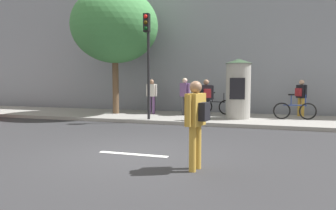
{
  "coord_description": "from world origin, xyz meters",
  "views": [
    {
      "loc": [
        2.98,
        -6.69,
        1.8
      ],
      "look_at": [
        0.28,
        2.0,
        1.07
      ],
      "focal_mm": 32.26,
      "sensor_mm": 36.0,
      "label": 1
    }
  ],
  "objects_px": {
    "poster_column": "(238,88)",
    "bicycle_upright": "(215,106)",
    "pedestrian_in_red_top": "(152,93)",
    "pedestrian_tallest": "(185,93)",
    "pedestrian_with_bag": "(301,95)",
    "bicycle_leaning": "(295,110)",
    "traffic_light": "(148,49)",
    "pedestrian_in_dark_shirt": "(196,117)",
    "street_tree": "(115,26)",
    "pedestrian_in_light_jacket": "(152,93)",
    "pedestrian_near_pole": "(206,96)"
  },
  "relations": [
    {
      "from": "street_tree",
      "to": "pedestrian_near_pole",
      "type": "distance_m",
      "value": 5.99
    },
    {
      "from": "pedestrian_near_pole",
      "to": "street_tree",
      "type": "bearing_deg",
      "value": 164.97
    },
    {
      "from": "poster_column",
      "to": "pedestrian_in_light_jacket",
      "type": "height_order",
      "value": "poster_column"
    },
    {
      "from": "pedestrian_in_light_jacket",
      "to": "pedestrian_near_pole",
      "type": "height_order",
      "value": "pedestrian_in_light_jacket"
    },
    {
      "from": "pedestrian_in_dark_shirt",
      "to": "bicycle_leaning",
      "type": "distance_m",
      "value": 8.39
    },
    {
      "from": "pedestrian_with_bag",
      "to": "bicycle_leaning",
      "type": "height_order",
      "value": "pedestrian_with_bag"
    },
    {
      "from": "poster_column",
      "to": "pedestrian_in_dark_shirt",
      "type": "distance_m",
      "value": 7.64
    },
    {
      "from": "pedestrian_in_dark_shirt",
      "to": "bicycle_upright",
      "type": "xyz_separation_m",
      "value": [
        -0.93,
        9.01,
        -0.55
      ]
    },
    {
      "from": "poster_column",
      "to": "bicycle_leaning",
      "type": "height_order",
      "value": "poster_column"
    },
    {
      "from": "bicycle_upright",
      "to": "street_tree",
      "type": "bearing_deg",
      "value": -166.57
    },
    {
      "from": "pedestrian_in_dark_shirt",
      "to": "pedestrian_in_light_jacket",
      "type": "xyz_separation_m",
      "value": [
        -4.02,
        8.28,
        0.08
      ]
    },
    {
      "from": "pedestrian_near_pole",
      "to": "bicycle_leaning",
      "type": "xyz_separation_m",
      "value": [
        3.57,
        1.39,
        -0.64
      ]
    },
    {
      "from": "street_tree",
      "to": "pedestrian_in_light_jacket",
      "type": "relative_size",
      "value": 3.59
    },
    {
      "from": "poster_column",
      "to": "pedestrian_with_bag",
      "type": "xyz_separation_m",
      "value": [
        2.72,
        1.62,
        -0.31
      ]
    },
    {
      "from": "traffic_light",
      "to": "bicycle_upright",
      "type": "relative_size",
      "value": 2.52
    },
    {
      "from": "pedestrian_tallest",
      "to": "pedestrian_near_pole",
      "type": "xyz_separation_m",
      "value": [
        1.3,
        -1.61,
        -0.05
      ]
    },
    {
      "from": "pedestrian_in_dark_shirt",
      "to": "pedestrian_near_pole",
      "type": "distance_m",
      "value": 6.63
    },
    {
      "from": "street_tree",
      "to": "pedestrian_in_dark_shirt",
      "type": "xyz_separation_m",
      "value": [
        5.79,
        -7.85,
        -3.4
      ]
    },
    {
      "from": "traffic_light",
      "to": "bicycle_upright",
      "type": "distance_m",
      "value": 4.61
    },
    {
      "from": "pedestrian_near_pole",
      "to": "poster_column",
      "type": "bearing_deg",
      "value": 41.08
    },
    {
      "from": "poster_column",
      "to": "pedestrian_with_bag",
      "type": "distance_m",
      "value": 3.18
    },
    {
      "from": "poster_column",
      "to": "pedestrian_near_pole",
      "type": "xyz_separation_m",
      "value": [
        -1.22,
        -1.06,
        -0.29
      ]
    },
    {
      "from": "poster_column",
      "to": "bicycle_upright",
      "type": "xyz_separation_m",
      "value": [
        -1.18,
        1.39,
        -0.93
      ]
    },
    {
      "from": "traffic_light",
      "to": "pedestrian_in_red_top",
      "type": "relative_size",
      "value": 2.74
    },
    {
      "from": "poster_column",
      "to": "street_tree",
      "type": "bearing_deg",
      "value": 177.8
    },
    {
      "from": "pedestrian_in_light_jacket",
      "to": "bicycle_upright",
      "type": "height_order",
      "value": "pedestrian_in_light_jacket"
    },
    {
      "from": "poster_column",
      "to": "bicycle_upright",
      "type": "bearing_deg",
      "value": 130.34
    },
    {
      "from": "pedestrian_tallest",
      "to": "pedestrian_near_pole",
      "type": "height_order",
      "value": "pedestrian_tallest"
    },
    {
      "from": "bicycle_upright",
      "to": "pedestrian_in_red_top",
      "type": "bearing_deg",
      "value": 175.18
    },
    {
      "from": "street_tree",
      "to": "bicycle_upright",
      "type": "xyz_separation_m",
      "value": [
        4.86,
        1.16,
        -3.95
      ]
    },
    {
      "from": "pedestrian_near_pole",
      "to": "traffic_light",
      "type": "bearing_deg",
      "value": -168.73
    },
    {
      "from": "street_tree",
      "to": "pedestrian_near_pole",
      "type": "relative_size",
      "value": 3.62
    },
    {
      "from": "pedestrian_tallest",
      "to": "bicycle_upright",
      "type": "xyz_separation_m",
      "value": [
        1.34,
        0.85,
        -0.69
      ]
    },
    {
      "from": "traffic_light",
      "to": "pedestrian_tallest",
      "type": "distance_m",
      "value": 3.02
    },
    {
      "from": "traffic_light",
      "to": "pedestrian_in_red_top",
      "type": "xyz_separation_m",
      "value": [
        -1.0,
        3.23,
        -1.99
      ]
    },
    {
      "from": "pedestrian_in_light_jacket",
      "to": "pedestrian_with_bag",
      "type": "xyz_separation_m",
      "value": [
        6.99,
        0.96,
        -0.01
      ]
    },
    {
      "from": "poster_column",
      "to": "pedestrian_tallest",
      "type": "height_order",
      "value": "poster_column"
    },
    {
      "from": "street_tree",
      "to": "pedestrian_tallest",
      "type": "height_order",
      "value": "street_tree"
    },
    {
      "from": "pedestrian_near_pole",
      "to": "pedestrian_in_dark_shirt",
      "type": "bearing_deg",
      "value": -81.64
    },
    {
      "from": "pedestrian_in_light_jacket",
      "to": "pedestrian_in_dark_shirt",
      "type": "bearing_deg",
      "value": -64.12
    },
    {
      "from": "pedestrian_in_red_top",
      "to": "bicycle_upright",
      "type": "bearing_deg",
      "value": -4.82
    },
    {
      "from": "poster_column",
      "to": "bicycle_leaning",
      "type": "distance_m",
      "value": 2.55
    },
    {
      "from": "pedestrian_tallest",
      "to": "pedestrian_with_bag",
      "type": "distance_m",
      "value": 5.35
    },
    {
      "from": "street_tree",
      "to": "pedestrian_tallest",
      "type": "distance_m",
      "value": 4.81
    },
    {
      "from": "street_tree",
      "to": "pedestrian_in_light_jacket",
      "type": "height_order",
      "value": "street_tree"
    },
    {
      "from": "bicycle_upright",
      "to": "pedestrian_near_pole",
      "type": "bearing_deg",
      "value": -90.86
    },
    {
      "from": "street_tree",
      "to": "pedestrian_in_red_top",
      "type": "xyz_separation_m",
      "value": [
        1.41,
        1.45,
        -3.37
      ]
    },
    {
      "from": "traffic_light",
      "to": "pedestrian_in_dark_shirt",
      "type": "height_order",
      "value": "traffic_light"
    },
    {
      "from": "poster_column",
      "to": "street_tree",
      "type": "relative_size",
      "value": 0.42
    },
    {
      "from": "traffic_light",
      "to": "pedestrian_in_red_top",
      "type": "distance_m",
      "value": 3.92
    }
  ]
}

